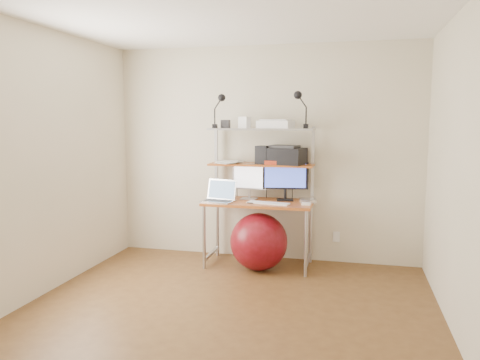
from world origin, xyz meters
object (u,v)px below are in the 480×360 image
object	(u,v)px
monitor_silver	(249,179)
printer	(284,155)
monitor_black	(285,178)
exercise_ball	(259,242)
laptop	(220,197)

from	to	relation	value
monitor_silver	printer	bearing A→B (deg)	8.54
monitor_black	printer	size ratio (longest dim) A/B	1.01
printer	monitor_black	bearing A→B (deg)	18.42
exercise_ball	printer	bearing A→B (deg)	50.89
monitor_black	exercise_ball	bearing A→B (deg)	-141.26
laptop	exercise_ball	xyz separation A→B (m)	(0.45, -0.04, -0.48)
monitor_silver	exercise_ball	size ratio (longest dim) A/B	0.70
monitor_silver	laptop	distance (m)	0.41
monitor_black	laptop	size ratio (longest dim) A/B	1.30
monitor_silver	laptop	xyz separation A→B (m)	(-0.29, -0.22, -0.18)
printer	exercise_ball	distance (m)	1.00
printer	exercise_ball	bearing A→B (deg)	-114.97
monitor_silver	exercise_ball	xyz separation A→B (m)	(0.17, -0.26, -0.66)
monitor_silver	printer	xyz separation A→B (m)	(0.40, 0.02, 0.28)
monitor_black	printer	bearing A→B (deg)	173.82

